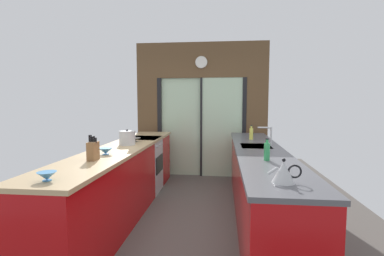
% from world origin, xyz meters
% --- Properties ---
extents(ground_plane, '(5.04, 7.60, 0.02)m').
position_xyz_m(ground_plane, '(0.00, 0.60, -0.01)').
color(ground_plane, '#4C4742').
extents(back_wall_unit, '(2.64, 0.12, 2.70)m').
position_xyz_m(back_wall_unit, '(0.00, 2.40, 1.52)').
color(back_wall_unit, brown).
rests_on(back_wall_unit, ground_plane).
extents(left_counter_run, '(0.62, 3.80, 0.92)m').
position_xyz_m(left_counter_run, '(-0.91, 0.13, 0.47)').
color(left_counter_run, '#AD0C0F').
rests_on(left_counter_run, ground_plane).
extents(right_counter_run, '(0.62, 3.80, 0.92)m').
position_xyz_m(right_counter_run, '(0.91, 0.30, 0.46)').
color(right_counter_run, '#AD0C0F').
rests_on(right_counter_run, ground_plane).
extents(sink_faucet, '(0.19, 0.02, 0.26)m').
position_xyz_m(sink_faucet, '(1.06, 0.55, 1.10)').
color(sink_faucet, '#B7BABC').
rests_on(sink_faucet, right_counter_run).
extents(oven_range, '(0.60, 0.60, 0.92)m').
position_xyz_m(oven_range, '(-0.91, 1.25, 0.46)').
color(oven_range, '#B7BABC').
rests_on(oven_range, ground_plane).
extents(mixing_bowl_near, '(0.14, 0.14, 0.07)m').
position_xyz_m(mixing_bowl_near, '(-0.89, -1.39, 0.96)').
color(mixing_bowl_near, teal).
rests_on(mixing_bowl_near, left_counter_run).
extents(mixing_bowl_mid, '(0.17, 0.17, 0.08)m').
position_xyz_m(mixing_bowl_mid, '(-0.89, -0.29, 0.96)').
color(mixing_bowl_mid, teal).
rests_on(mixing_bowl_mid, left_counter_run).
extents(mixing_bowl_far, '(0.21, 0.21, 0.06)m').
position_xyz_m(mixing_bowl_far, '(-0.89, 0.75, 0.95)').
color(mixing_bowl_far, '#514C47').
rests_on(mixing_bowl_far, left_counter_run).
extents(knife_block, '(0.09, 0.14, 0.26)m').
position_xyz_m(knife_block, '(-0.89, -0.61, 1.02)').
color(knife_block, brown).
rests_on(knife_block, left_counter_run).
extents(stock_pot, '(0.23, 0.23, 0.22)m').
position_xyz_m(stock_pot, '(-0.89, 0.45, 1.02)').
color(stock_pot, '#B7BABC').
rests_on(stock_pot, left_counter_run).
extents(kettle, '(0.25, 0.17, 0.19)m').
position_xyz_m(kettle, '(0.89, -1.24, 1.00)').
color(kettle, '#B7BABC').
rests_on(kettle, right_counter_run).
extents(soap_bottle_near, '(0.06, 0.06, 0.23)m').
position_xyz_m(soap_bottle_near, '(0.89, -0.43, 1.02)').
color(soap_bottle_near, '#339E56').
rests_on(soap_bottle_near, right_counter_run).
extents(soap_bottle_far, '(0.06, 0.06, 0.23)m').
position_xyz_m(soap_bottle_far, '(0.89, 1.22, 1.02)').
color(soap_bottle_far, '#D1CC4C').
rests_on(soap_bottle_far, right_counter_run).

